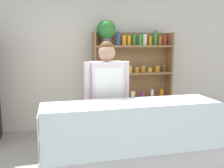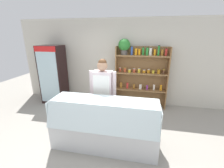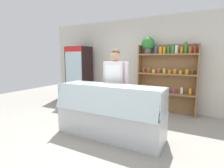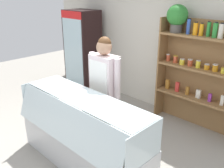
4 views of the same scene
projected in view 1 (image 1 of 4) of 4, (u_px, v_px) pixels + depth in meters
back_wall at (95, 60)px, 4.97m from camera, size 6.80×0.10×2.70m
shelving_unit at (127, 65)px, 4.87m from camera, size 1.57×0.35×2.10m
deli_display_case at (132, 160)px, 2.94m from camera, size 2.08×0.73×1.01m
shop_clerk at (107, 93)px, 3.34m from camera, size 0.61×0.25×1.71m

